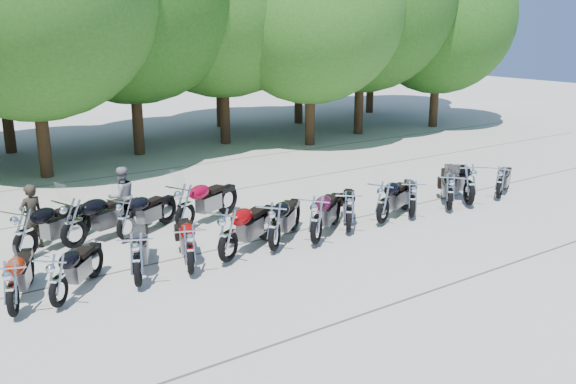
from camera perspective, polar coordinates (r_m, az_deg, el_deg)
ground at (r=14.46m, az=3.38°, el=-5.51°), size 90.00×90.00×0.00m
tree_6 at (r=26.70m, az=2.17°, el=16.81°), size 8.00×8.00×9.82m
tree_8 at (r=32.56m, az=13.98°, el=15.53°), size 7.53×7.53×9.25m
tree_12 at (r=28.94m, az=-14.52°, el=16.07°), size 7.88×7.88×9.67m
tree_13 at (r=31.88m, az=-6.60°, el=16.90°), size 8.31×8.31×10.20m
tree_14 at (r=32.80m, az=1.03°, el=16.58°), size 8.02×8.02×9.84m
motorcycle_0 at (r=12.08m, az=-24.47°, el=-8.11°), size 1.40×2.29×1.24m
motorcycle_1 at (r=12.15m, az=-20.76°, el=-7.65°), size 1.90×2.04×1.21m
motorcycle_2 at (r=12.56m, az=-13.94°, el=-6.05°), size 1.62×2.41×1.32m
motorcycle_3 at (r=12.96m, az=-9.18°, el=-5.23°), size 1.45×2.34×1.27m
motorcycle_4 at (r=13.44m, az=-5.65°, el=-3.94°), size 2.60×1.94×1.44m
motorcycle_5 at (r=14.07m, az=-1.28°, el=-3.14°), size 2.31×2.12×1.36m
motorcycle_6 at (r=14.49m, az=2.68°, el=-2.51°), size 2.43×2.11×1.40m
motorcycle_7 at (r=15.40m, az=5.72°, el=-1.76°), size 1.94×2.15×1.26m
motorcycle_8 at (r=16.18m, az=8.90°, el=-0.88°), size 2.46×1.64×1.34m
motorcycle_9 at (r=16.84m, az=11.56°, el=-0.57°), size 1.91×2.06×1.22m
motorcycle_10 at (r=17.75m, az=14.94°, el=0.08°), size 2.01×2.05×1.25m
motorcycle_11 at (r=18.34m, az=16.64°, el=0.77°), size 2.02×2.60×1.45m
motorcycle_12 at (r=19.42m, az=19.24°, el=0.94°), size 2.15×1.56×1.19m
motorcycle_13 at (r=14.81m, az=-23.45°, el=-3.46°), size 2.46×1.94×1.38m
motorcycle_14 at (r=15.07m, az=-19.46°, el=-2.66°), size 2.63×1.62×1.42m
motorcycle_15 at (r=15.31m, az=-14.96°, el=-2.30°), size 2.30×1.72×1.28m
motorcycle_16 at (r=15.73m, az=-9.64°, el=-1.25°), size 2.59×1.73×1.41m
rider_0 at (r=15.54m, az=-22.86°, el=-2.15°), size 0.67×0.54×1.58m
rider_1 at (r=16.58m, az=-15.28°, el=-0.40°), size 0.84×0.69×1.59m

